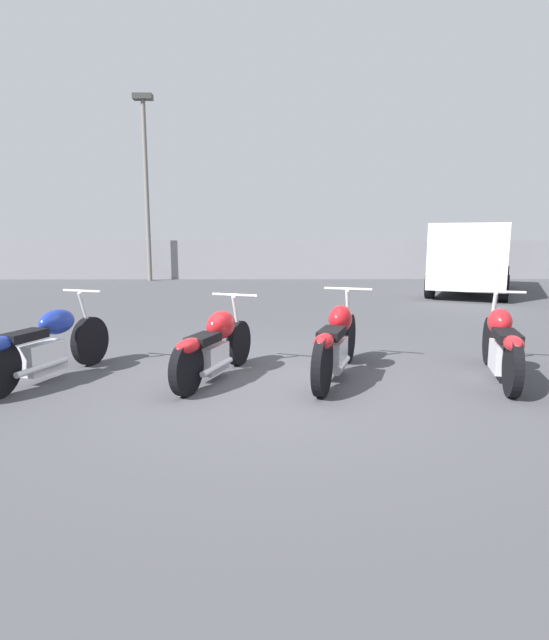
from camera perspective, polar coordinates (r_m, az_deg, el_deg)
The scene contains 8 objects.
ground_plane at distance 5.72m, azimuth 0.09°, elevation -7.47°, with size 60.00×60.00×0.00m, color #424247.
fence_back at distance 19.68m, azimuth -0.56°, elevation 6.88°, with size 40.00×0.04×1.51m.
light_pole_left at distance 19.69m, azimuth -14.50°, elevation 16.11°, with size 0.70×0.35×6.71m.
motorcycle_slot_0 at distance 6.37m, azimuth -24.80°, elevation -2.66°, with size 0.88×2.05×1.00m.
motorcycle_slot_1 at distance 5.90m, azimuth -6.89°, elevation -2.81°, with size 0.89×1.85×0.96m.
motorcycle_slot_2 at distance 5.96m, azimuth 7.09°, elevation -2.53°, with size 0.92×2.11×1.01m.
motorcycle_slot_3 at distance 6.42m, azimuth 24.54°, elevation -2.58°, with size 0.83×1.98×0.99m.
parked_van at distance 16.14m, azimuth 21.74°, elevation 6.93°, with size 4.04×5.62×2.00m.
Camera 1 is at (-0.09, -5.47, 1.68)m, focal length 28.00 mm.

